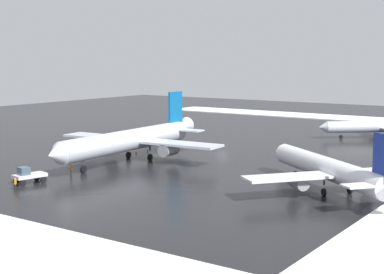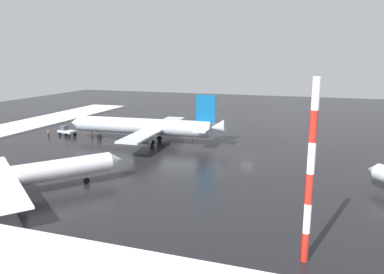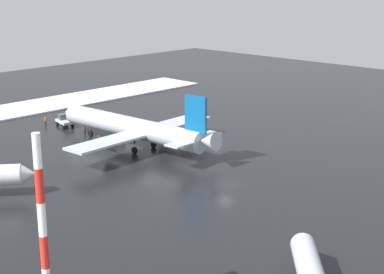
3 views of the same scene
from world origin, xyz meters
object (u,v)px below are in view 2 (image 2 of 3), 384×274
Objects in this scene: airplane_parked_starboard at (146,126)px; traffic_cone_wingtip_side at (183,139)px; pushback_tug at (66,131)px; ground_crew_near_tug at (48,133)px; airplane_far_rear at (16,176)px; traffic_cone_near_nose at (193,140)px; traffic_cone_mid_line at (106,137)px; ground_crew_by_nose_gear at (92,134)px; antenna_mast at (310,174)px.

airplane_parked_starboard is 9.33m from traffic_cone_wingtip_side.
traffic_cone_wingtip_side is at bearing -159.16° from pushback_tug.
pushback_tug is at bearing -103.54° from ground_crew_near_tug.
airplane_far_rear is at bearing 82.74° from airplane_parked_starboard.
traffic_cone_near_nose and traffic_cone_mid_line have the same top height.
ground_crew_near_tug is 3.11× the size of traffic_cone_mid_line.
antenna_mast is at bearing 33.20° from ground_crew_by_nose_gear.
airplane_far_rear is 38.77m from ground_crew_by_nose_gear.
antenna_mast is 56.24m from traffic_cone_wingtip_side.
antenna_mast is (39.55, -4.75, 5.86)m from airplane_far_rear.
traffic_cone_mid_line is at bearing -121.83° from ground_crew_near_tug.
ground_crew_by_nose_gear is at bearing 56.21° from airplane_far_rear.
traffic_cone_mid_line is at bearing -6.19° from airplane_parked_starboard.
ground_crew_near_tug is (-26.14, -1.82, -2.80)m from airplane_parked_starboard.
pushback_tug is 2.89× the size of ground_crew_by_nose_gear.
airplane_parked_starboard reaches higher than ground_crew_by_nose_gear.
airplane_parked_starboard is 11.29m from traffic_cone_near_nose.
airplane_far_rear is 47.59× the size of traffic_cone_mid_line.
traffic_cone_mid_line is (3.21, 0.89, -0.70)m from ground_crew_by_nose_gear.
airplane_far_rear reaches higher than ground_crew_by_nose_gear.
ground_crew_near_tug is 0.10× the size of antenna_mast.
traffic_cone_wingtip_side is (-29.92, 46.82, -8.65)m from antenna_mast.
traffic_cone_wingtip_side is (33.25, 6.73, -0.70)m from ground_crew_near_tug.
airplane_far_rear is 47.59× the size of traffic_cone_near_nose.
ground_crew_by_nose_gear is 0.10× the size of antenna_mast.
airplane_parked_starboard is at bearing 73.44° from ground_crew_by_nose_gear.
airplane_parked_starboard is 1.47× the size of airplane_far_rear.
ground_crew_by_nose_gear is at bearing -164.44° from traffic_cone_mid_line.
airplane_far_rear is 43.36m from traffic_cone_near_nose.
traffic_cone_mid_line is at bearing 51.28° from airplane_far_rear.
traffic_cone_near_nose is at bearing 21.60° from airplane_far_rear.
airplane_parked_starboard is 69.96× the size of traffic_cone_wingtip_side.
airplane_far_rear is 42.56m from ground_crew_near_tug.
traffic_cone_near_nose is (12.35, 41.47, -2.79)m from airplane_far_rear.
traffic_cone_near_nose is (24.33, 4.66, -0.70)m from ground_crew_by_nose_gear.
traffic_cone_wingtip_side is at bearing -119.45° from ground_crew_near_tug.
airplane_far_rear is 43.25m from traffic_cone_wingtip_side.
airplane_parked_starboard is 22.43m from pushback_tug.
airplane_parked_starboard reaches higher than airplane_far_rear.
ground_crew_near_tug is at bearing 147.60° from antenna_mast.
ground_crew_near_tug is 75.24m from antenna_mast.
traffic_cone_near_nose is at bearing -121.22° from ground_crew_near_tug.
ground_crew_by_nose_gear is at bearing 141.12° from antenna_mast.
airplane_parked_starboard is 14.77m from ground_crew_by_nose_gear.
airplane_parked_starboard is 37.24m from airplane_far_rear.
pushback_tug is at bearing 144.66° from antenna_mast.
ground_crew_near_tug is at bearing 39.04° from pushback_tug.
airplane_far_rear is 15.31× the size of ground_crew_near_tug.
airplane_far_rear reaches higher than ground_crew_near_tug.
pushback_tug is 0.28× the size of antenna_mast.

